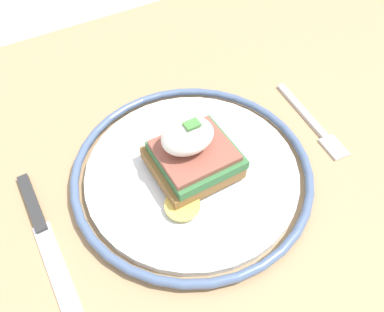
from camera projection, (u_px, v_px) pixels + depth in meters
The scene contains 5 objects.
dining_table at pixel (212, 226), 0.54m from camera, with size 0.99×0.78×0.77m.
plate at pixel (192, 171), 0.44m from camera, with size 0.28×0.28×0.02m.
sandwich at pixel (192, 153), 0.41m from camera, with size 0.10×0.10×0.07m.
fork at pixel (313, 123), 0.49m from camera, with size 0.03×0.15×0.00m.
knife at pixel (42, 230), 0.40m from camera, with size 0.02×0.19×0.01m.
Camera 1 is at (0.16, 0.21, 1.13)m, focal length 35.00 mm.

